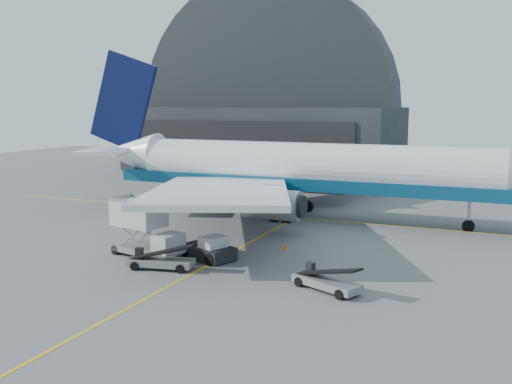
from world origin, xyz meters
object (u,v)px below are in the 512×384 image
at_px(belt_loader_a, 161,261).
at_px(airliner, 292,169).
at_px(pushback_tug, 209,250).
at_px(belt_loader_b, 326,281).
at_px(catering_truck, 144,229).

bearing_deg(belt_loader_a, airliner, 73.18).
bearing_deg(airliner, pushback_tug, -89.89).
bearing_deg(belt_loader_a, belt_loader_b, -10.94).
xyz_separation_m(catering_truck, belt_loader_b, (16.48, -2.54, -1.69)).
bearing_deg(airliner, belt_loader_b, -64.81).
bearing_deg(airliner, catering_truck, -104.61).
relative_size(belt_loader_a, belt_loader_b, 1.03).
height_order(pushback_tug, belt_loader_b, belt_loader_b).
height_order(airliner, belt_loader_b, airliner).
relative_size(airliner, catering_truck, 7.87).
relative_size(catering_truck, belt_loader_a, 1.28).
bearing_deg(catering_truck, belt_loader_b, 3.04).
bearing_deg(catering_truck, belt_loader_a, -27.38).
distance_m(airliner, catering_truck, 21.83).
height_order(catering_truck, pushback_tug, catering_truck).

